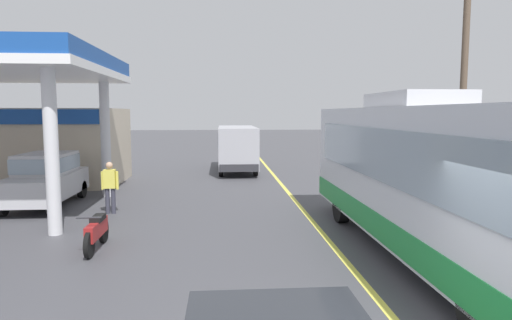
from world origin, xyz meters
The scene contains 9 objects.
ground centered at (0.00, 20.00, 0.00)m, with size 120.00×120.00×0.00m, color #424247.
lane_divider_stripe centered at (0.00, 15.00, 0.00)m, with size 0.16×50.00×0.01m, color #D8CC4C.
coach_bus_main centered at (1.93, 4.24, 1.72)m, with size 2.60×11.04×3.69m.
gas_station_roadside centered at (-10.77, 13.70, 2.63)m, with size 9.10×11.95×5.10m.
car_at_pump centered at (-8.73, 10.64, 1.01)m, with size 1.70×4.20×1.82m.
minibus_opposing_lane centered at (-1.84, 19.38, 1.47)m, with size 2.04×6.13×2.44m.
motorcycle_parked_forecourt centered at (-5.60, 5.37, 0.44)m, with size 0.55×1.80×0.92m.
pedestrian_near_pump centered at (-6.22, 9.21, 0.93)m, with size 0.55×0.22×1.66m.
utility_pole_roadside centered at (5.96, 10.39, 4.59)m, with size 1.80×0.24×8.82m.
Camera 1 is at (-2.65, -5.07, 3.20)m, focal length 31.24 mm.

